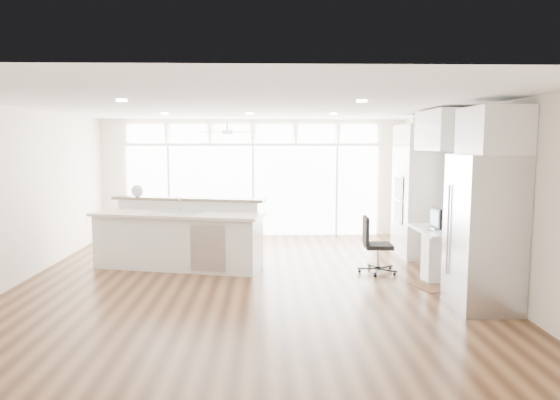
{
  "coord_description": "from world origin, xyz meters",
  "views": [
    {
      "loc": [
        0.3,
        -7.62,
        2.13
      ],
      "look_at": [
        0.53,
        0.6,
        1.21
      ],
      "focal_mm": 32.0,
      "sensor_mm": 36.0,
      "label": 1
    }
  ],
  "objects": [
    {
      "name": "floor",
      "position": [
        0.0,
        0.0,
        -0.01
      ],
      "size": [
        7.0,
        8.0,
        0.02
      ],
      "primitive_type": "cube",
      "color": "#3E2413",
      "rests_on": "ground"
    },
    {
      "name": "ceiling",
      "position": [
        0.0,
        0.0,
        2.7
      ],
      "size": [
        7.0,
        8.0,
        0.02
      ],
      "primitive_type": "cube",
      "color": "white",
      "rests_on": "wall_back"
    },
    {
      "name": "wall_back",
      "position": [
        0.0,
        4.0,
        1.35
      ],
      "size": [
        7.0,
        0.04,
        2.7
      ],
      "primitive_type": "cube",
      "color": "white",
      "rests_on": "floor"
    },
    {
      "name": "wall_front",
      "position": [
        0.0,
        -4.0,
        1.35
      ],
      "size": [
        7.0,
        0.04,
        2.7
      ],
      "primitive_type": "cube",
      "color": "white",
      "rests_on": "floor"
    },
    {
      "name": "wall_left",
      "position": [
        -3.5,
        0.0,
        1.35
      ],
      "size": [
        0.04,
        8.0,
        2.7
      ],
      "primitive_type": "cube",
      "color": "white",
      "rests_on": "floor"
    },
    {
      "name": "wall_right",
      "position": [
        3.5,
        0.0,
        1.35
      ],
      "size": [
        0.04,
        8.0,
        2.7
      ],
      "primitive_type": "cube",
      "color": "white",
      "rests_on": "floor"
    },
    {
      "name": "glass_wall",
      "position": [
        0.0,
        3.94,
        1.05
      ],
      "size": [
        5.8,
        0.06,
        2.08
      ],
      "primitive_type": "cube",
      "color": "white",
      "rests_on": "wall_back"
    },
    {
      "name": "transom_row",
      "position": [
        0.0,
        3.94,
        2.38
      ],
      "size": [
        5.9,
        0.06,
        0.4
      ],
      "primitive_type": "cube",
      "color": "white",
      "rests_on": "wall_back"
    },
    {
      "name": "desk_window",
      "position": [
        3.46,
        0.3,
        1.55
      ],
      "size": [
        0.04,
        0.85,
        0.85
      ],
      "primitive_type": "cube",
      "color": "white",
      "rests_on": "wall_right"
    },
    {
      "name": "ceiling_fan",
      "position": [
        -0.5,
        2.8,
        2.48
      ],
      "size": [
        1.16,
        1.16,
        0.32
      ],
      "primitive_type": "cube",
      "color": "white",
      "rests_on": "ceiling"
    },
    {
      "name": "recessed_lights",
      "position": [
        0.0,
        0.2,
        2.68
      ],
      "size": [
        3.4,
        3.0,
        0.02
      ],
      "primitive_type": "cube",
      "color": "white",
      "rests_on": "ceiling"
    },
    {
      "name": "oven_cabinet",
      "position": [
        3.17,
        1.8,
        1.25
      ],
      "size": [
        0.64,
        1.2,
        2.5
      ],
      "primitive_type": "cube",
      "color": "white",
      "rests_on": "floor"
    },
    {
      "name": "desk_nook",
      "position": [
        3.13,
        0.3,
        0.38
      ],
      "size": [
        0.72,
        1.3,
        0.76
      ],
      "primitive_type": "cube",
      "color": "white",
      "rests_on": "floor"
    },
    {
      "name": "upper_cabinets",
      "position": [
        3.17,
        0.3,
        2.35
      ],
      "size": [
        0.64,
        1.3,
        0.64
      ],
      "primitive_type": "cube",
      "color": "white",
      "rests_on": "wall_right"
    },
    {
      "name": "refrigerator",
      "position": [
        3.11,
        -1.35,
        1.0
      ],
      "size": [
        0.76,
        0.9,
        2.0
      ],
      "primitive_type": "cube",
      "color": "#B9B9BE",
      "rests_on": "floor"
    },
    {
      "name": "fridge_cabinet",
      "position": [
        3.17,
        -1.35,
        2.3
      ],
      "size": [
        0.64,
        0.9,
        0.6
      ],
      "primitive_type": "cube",
      "color": "white",
      "rests_on": "wall_right"
    },
    {
      "name": "framed_photos",
      "position": [
        3.46,
        0.92,
        1.4
      ],
      "size": [
        0.06,
        0.22,
        0.8
      ],
      "primitive_type": "cube",
      "color": "black",
      "rests_on": "wall_right"
    },
    {
      "name": "kitchen_island",
      "position": [
        -1.22,
        0.9,
        0.59
      ],
      "size": [
        3.14,
        1.77,
        1.18
      ],
      "primitive_type": "cube",
      "rotation": [
        0.0,
        0.0,
        -0.23
      ],
      "color": "white",
      "rests_on": "floor"
    },
    {
      "name": "rug",
      "position": [
        2.95,
        -0.34,
        0.01
      ],
      "size": [
        0.97,
        0.82,
        0.01
      ],
      "primitive_type": "cube",
      "rotation": [
        0.0,
        0.0,
        0.3
      ],
      "color": "#381F11",
      "rests_on": "floor"
    },
    {
      "name": "office_chair",
      "position": [
        2.15,
        0.45,
        0.47
      ],
      "size": [
        0.5,
        0.47,
        0.94
      ],
      "primitive_type": "cube",
      "rotation": [
        0.0,
        0.0,
        -0.04
      ],
      "color": "black",
      "rests_on": "floor"
    },
    {
      "name": "fishbowl",
      "position": [
        -2.05,
        1.5,
        1.29
      ],
      "size": [
        0.24,
        0.24,
        0.22
      ],
      "primitive_type": "sphere",
      "rotation": [
        0.0,
        0.0,
        -0.09
      ],
      "color": "silver",
      "rests_on": "kitchen_island"
    },
    {
      "name": "monitor",
      "position": [
        3.05,
        0.3,
        0.94
      ],
      "size": [
        0.08,
        0.44,
        0.36
      ],
      "primitive_type": "cube",
      "rotation": [
        0.0,
        0.0,
        0.02
      ],
      "color": "black",
      "rests_on": "desk_nook"
    },
    {
      "name": "keyboard",
      "position": [
        2.88,
        0.3,
        0.77
      ],
      "size": [
        0.15,
        0.33,
        0.02
      ],
      "primitive_type": "cube",
      "rotation": [
        0.0,
        0.0,
        0.11
      ],
      "color": "silver",
      "rests_on": "desk_nook"
    },
    {
      "name": "potted_plant",
      "position": [
        3.17,
        1.8,
        2.62
      ],
      "size": [
        0.28,
        0.31,
        0.24
      ],
      "primitive_type": "imported",
      "rotation": [
        0.0,
        0.0,
        -0.02
      ],
      "color": "#2D5323",
      "rests_on": "oven_cabinet"
    }
  ]
}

